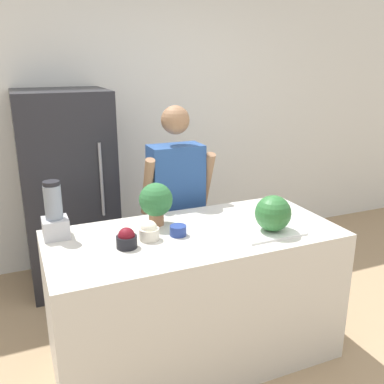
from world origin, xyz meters
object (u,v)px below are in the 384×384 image
watermelon (273,213)px  potted_plant (156,201)px  person (176,209)px  bowl_cherries (127,239)px  bowl_cream (149,231)px  bowl_small_blue (178,231)px  blender (54,215)px  refrigerator (68,191)px

watermelon → potted_plant: size_ratio=0.80×
person → bowl_cherries: person is taller
watermelon → bowl_cream: watermelon is taller
bowl_small_blue → blender: (-0.68, 0.26, 0.11)m
refrigerator → bowl_small_blue: refrigerator is taller
bowl_cream → refrigerator: bearing=102.2°
blender → potted_plant: size_ratio=1.26×
bowl_cherries → refrigerator: bearing=95.8°
person → bowl_cream: person is taller
bowl_cream → blender: bearing=153.5°
bowl_cream → blender: blender is taller
blender → bowl_cream: bearing=-26.5°
bowl_cream → watermelon: bearing=-14.7°
person → bowl_cream: bearing=-123.4°
bowl_cherries → bowl_cream: bearing=20.4°
refrigerator → bowl_cream: 1.38m
watermelon → bowl_cream: 0.76m
bowl_small_blue → potted_plant: 0.26m
watermelon → bowl_small_blue: bearing=161.5°
watermelon → potted_plant: (-0.61, 0.40, 0.04)m
watermelon → blender: blender is taller
bowl_small_blue → refrigerator: bearing=109.2°
person → watermelon: 0.90m
refrigerator → person: (0.71, -0.72, -0.02)m
watermelon → bowl_small_blue: (-0.55, 0.18, -0.09)m
person → bowl_cherries: (-0.56, -0.69, 0.12)m
refrigerator → potted_plant: (0.41, -1.13, 0.21)m
bowl_cherries → bowl_cream: bowl_cream is taller
bowl_cream → potted_plant: potted_plant is taller
person → blender: (-0.92, -0.38, 0.21)m
bowl_small_blue → watermelon: bearing=-18.5°
refrigerator → blender: (-0.21, -1.09, 0.19)m
bowl_cream → blender: (-0.50, 0.25, 0.09)m
person → watermelon: size_ratio=7.18×
blender → potted_plant: 0.62m
person → bowl_cream: size_ratio=13.26×
potted_plant → bowl_cherries: bearing=-134.9°
bowl_cherries → potted_plant: 0.39m
person → potted_plant: 0.56m
person → bowl_small_blue: 0.69m
bowl_cherries → bowl_cream: (0.15, 0.06, 0.00)m
watermelon → blender: bearing=160.2°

